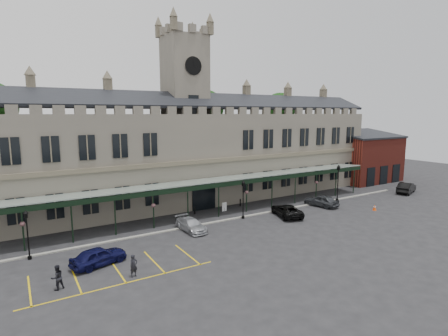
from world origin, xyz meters
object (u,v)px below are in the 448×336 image
station_building (186,155)px  car_right_b (406,188)px  car_right_a (321,201)px  person_a (134,266)px  lamp_post_mid (243,196)px  person_b (57,277)px  car_van (287,210)px  clock_tower (185,106)px  lamp_post_left (27,230)px  traffic_cone (375,208)px  car_left_a (99,256)px  sign_board (224,207)px  car_taxi (191,225)px  lamp_post_right (338,180)px

station_building → car_right_b: bearing=-22.6°
car_right_a → person_a: 27.97m
lamp_post_mid → person_b: (-20.36, -7.00, -1.81)m
lamp_post_mid → car_van: (4.94, -1.93, -1.99)m
station_building → clock_tower: 6.64m
car_van → person_a: 21.05m
lamp_post_left → lamp_post_mid: (21.78, 0.18, 0.18)m
car_van → car_right_a: size_ratio=1.14×
car_right_b → traffic_cone: bearing=87.0°
station_building → person_b: (-18.30, -17.77, -5.58)m
clock_tower → car_van: 19.14m
car_left_a → car_van: 22.14m
lamp_post_mid → sign_board: lamp_post_mid is taller
sign_board → car_taxi: car_taxi is taller
lamp_post_mid → car_right_b: 29.07m
lamp_post_left → car_van: bearing=-3.8°
lamp_post_mid → person_b: 21.61m
traffic_cone → car_taxi: 23.72m
clock_tower → lamp_post_left: size_ratio=5.84×
traffic_cone → car_taxi: bearing=167.7°
sign_board → person_b: bearing=-153.1°
sign_board → person_b: person_b is taller
person_a → car_taxi: bearing=24.2°
car_right_a → car_right_b: 17.15m
car_right_a → sign_board: bearing=-34.4°
person_a → person_b: person_b is taller
lamp_post_left → car_van: 26.84m
lamp_post_mid → car_right_a: 12.02m
car_left_a → person_a: bearing=-168.0°
car_taxi → person_b: person_b is taller
station_building → car_taxi: (-5.00, -11.52, -5.82)m
clock_tower → car_taxi: 17.75m
station_building → lamp_post_left: bearing=-150.9°
lamp_post_left → car_right_a: size_ratio=0.94×
lamp_post_left → person_b: lamp_post_left is taller
car_left_a → clock_tower: bearing=-60.1°
traffic_cone → car_right_a: size_ratio=0.16×
traffic_cone → car_van: (-11.18, 3.85, 0.37)m
car_right_a → person_a: (-27.09, -6.94, 0.09)m
station_building → lamp_post_mid: bearing=-79.2°
lamp_post_right → car_van: 11.12m
sign_board → car_left_a: size_ratio=0.25×
clock_tower → car_right_a: (13.89, -11.76, -12.34)m
lamp_post_right → car_right_b: size_ratio=1.02×
traffic_cone → person_a: bearing=-176.3°
lamp_post_left → lamp_post_mid: lamp_post_mid is taller
lamp_post_mid → car_right_a: bearing=-4.4°
car_taxi → car_van: 12.06m
traffic_cone → sign_board: 18.94m
traffic_cone → person_b: size_ratio=0.39×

